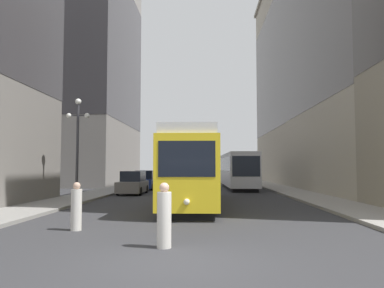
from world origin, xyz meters
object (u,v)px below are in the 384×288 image
object	(u,v)px
parked_car_left_near	(133,183)
pedestrian_crossing_near	(76,208)
pedestrian_crossing_far	(164,217)
parked_car_left_mid	(146,181)
transit_bus	(238,169)
streetcar	(192,168)
lamp_post_left_near	(78,134)

from	to	relation	value
parked_car_left_near	pedestrian_crossing_near	bearing A→B (deg)	-84.83
parked_car_left_near	pedestrian_crossing_far	bearing A→B (deg)	-76.11
parked_car_left_mid	pedestrian_crossing_near	bearing A→B (deg)	-85.83
parked_car_left_near	pedestrian_crossing_far	world-z (taller)	parked_car_left_near
transit_bus	parked_car_left_near	world-z (taller)	transit_bus
streetcar	lamp_post_left_near	size ratio (longest dim) A/B	2.36
transit_bus	lamp_post_left_near	world-z (taller)	lamp_post_left_near
pedestrian_crossing_far	lamp_post_left_near	size ratio (longest dim) A/B	0.28
parked_car_left_mid	streetcar	bearing A→B (deg)	-70.11
pedestrian_crossing_near	transit_bus	bearing A→B (deg)	89.43
lamp_post_left_near	transit_bus	bearing A→B (deg)	54.47
pedestrian_crossing_near	lamp_post_left_near	bearing A→B (deg)	125.82
parked_car_left_mid	pedestrian_crossing_near	distance (m)	23.22
parked_car_left_near	pedestrian_crossing_far	size ratio (longest dim) A/B	2.70
pedestrian_crossing_far	pedestrian_crossing_near	bearing A→B (deg)	148.94
parked_car_left_near	lamp_post_left_near	world-z (taller)	lamp_post_left_near
parked_car_left_near	lamp_post_left_near	size ratio (longest dim) A/B	0.76
pedestrian_crossing_near	lamp_post_left_near	xyz separation A→B (m)	(-3.31, 9.42, 3.36)
parked_car_left_near	transit_bus	bearing A→B (deg)	41.14
parked_car_left_near	pedestrian_crossing_far	xyz separation A→B (m)	(4.68, -19.47, -0.05)
streetcar	lamp_post_left_near	bearing A→B (deg)	175.26
parked_car_left_mid	lamp_post_left_near	bearing A→B (deg)	-97.19
streetcar	pedestrian_crossing_near	distance (m)	9.70
lamp_post_left_near	parked_car_left_near	bearing A→B (deg)	75.74
parked_car_left_mid	transit_bus	bearing A→B (deg)	9.70
streetcar	parked_car_left_near	world-z (taller)	streetcar
pedestrian_crossing_near	pedestrian_crossing_far	distance (m)	4.16
pedestrian_crossing_near	lamp_post_left_near	size ratio (longest dim) A/B	0.26
parked_car_left_near	parked_car_left_mid	world-z (taller)	same
pedestrian_crossing_near	lamp_post_left_near	world-z (taller)	lamp_post_left_near
transit_bus	pedestrian_crossing_far	bearing A→B (deg)	-100.41
parked_car_left_near	parked_car_left_mid	xyz separation A→B (m)	(0.00, 6.28, 0.00)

